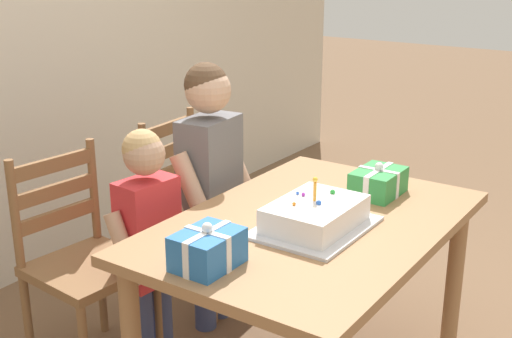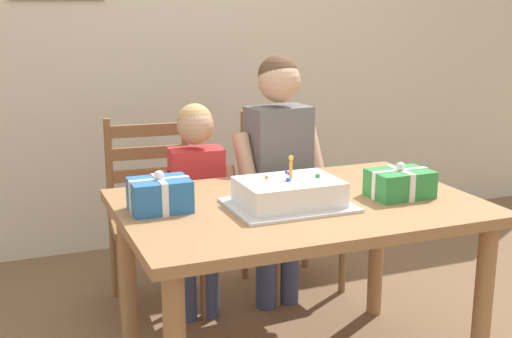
{
  "view_description": "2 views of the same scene",
  "coord_description": "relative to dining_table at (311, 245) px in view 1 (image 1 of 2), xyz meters",
  "views": [
    {
      "loc": [
        -2.01,
        -1.13,
        1.69
      ],
      "look_at": [
        -0.14,
        0.16,
        0.94
      ],
      "focal_mm": 47.24,
      "sensor_mm": 36.0,
      "label": 1
    },
    {
      "loc": [
        -1.05,
        -2.19,
        1.45
      ],
      "look_at": [
        -0.1,
        0.18,
        0.82
      ],
      "focal_mm": 47.08,
      "sensor_mm": 36.0,
      "label": 2
    }
  ],
  "objects": [
    {
      "name": "chair_right",
      "position": [
        0.36,
        0.87,
        -0.16
      ],
      "size": [
        0.45,
        0.45,
        0.92
      ],
      "color": "brown",
      "rests_on": "ground"
    },
    {
      "name": "gift_box_beside_cake",
      "position": [
        0.39,
        -0.08,
        0.15
      ],
      "size": [
        0.24,
        0.17,
        0.14
      ],
      "color": "#2D8E42",
      "rests_on": "dining_table"
    },
    {
      "name": "child_younger",
      "position": [
        -0.21,
        0.63,
        -0.01
      ],
      "size": [
        0.38,
        0.22,
        1.03
      ],
      "color": "#38426B",
      "rests_on": "ground"
    },
    {
      "name": "child_older",
      "position": [
        0.19,
        0.63,
        0.12
      ],
      "size": [
        0.46,
        0.27,
        1.23
      ],
      "color": "#38426B",
      "rests_on": "ground"
    },
    {
      "name": "chair_left",
      "position": [
        -0.36,
        0.87,
        -0.16
      ],
      "size": [
        0.45,
        0.45,
        0.92
      ],
      "color": "brown",
      "rests_on": "ground"
    },
    {
      "name": "dining_table",
      "position": [
        0.0,
        0.0,
        0.0
      ],
      "size": [
        1.34,
        0.9,
        0.73
      ],
      "color": "#9E7047",
      "rests_on": "ground"
    },
    {
      "name": "birthday_cake",
      "position": [
        -0.06,
        -0.05,
        0.15
      ],
      "size": [
        0.44,
        0.34,
        0.19
      ],
      "color": "silver",
      "rests_on": "dining_table"
    },
    {
      "name": "gift_box_red_large",
      "position": [
        -0.51,
        0.08,
        0.16
      ],
      "size": [
        0.22,
        0.17,
        0.15
      ],
      "color": "#286BB7",
      "rests_on": "dining_table"
    }
  ]
}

